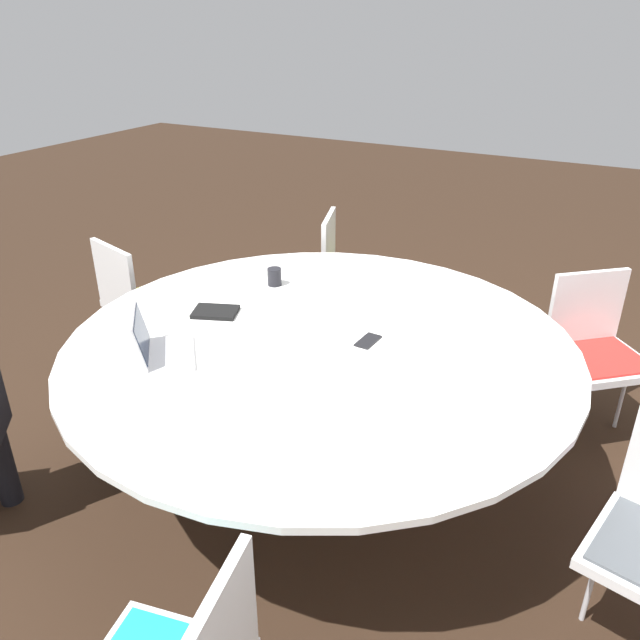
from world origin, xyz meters
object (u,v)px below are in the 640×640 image
(chair_3, at_px, (596,343))
(chair_5, at_px, (138,295))
(cell_phone, at_px, (368,341))
(laptop, at_px, (157,346))
(spiral_notebook, at_px, (216,312))
(chair_4, at_px, (347,266))
(coffee_cup, at_px, (274,277))

(chair_3, height_order, chair_5, same)
(chair_5, relative_size, cell_phone, 5.92)
(laptop, distance_m, spiral_notebook, 0.46)
(chair_3, xyz_separation_m, spiral_notebook, (1.01, -1.65, 0.23))
(chair_5, xyz_separation_m, spiral_notebook, (0.35, 0.86, 0.23))
(cell_phone, bearing_deg, chair_4, -150.68)
(chair_3, distance_m, cell_phone, 1.30)
(chair_5, bearing_deg, laptop, -25.46)
(spiral_notebook, distance_m, coffee_cup, 0.44)
(chair_3, xyz_separation_m, cell_phone, (0.93, -0.88, 0.23))
(chair_3, relative_size, spiral_notebook, 3.42)
(chair_3, xyz_separation_m, chair_4, (-0.36, -1.61, 0.00))
(spiral_notebook, bearing_deg, coffee_cup, 171.49)
(laptop, height_order, spiral_notebook, laptop)
(chair_4, relative_size, laptop, 2.21)
(chair_4, xyz_separation_m, spiral_notebook, (1.38, -0.04, 0.23))
(chair_3, distance_m, chair_4, 1.65)
(chair_4, bearing_deg, cell_phone, 10.88)
(laptop, height_order, coffee_cup, laptop)
(chair_5, distance_m, cell_phone, 1.67)
(laptop, bearing_deg, spiral_notebook, -35.49)
(coffee_cup, bearing_deg, cell_phone, 63.59)
(chair_5, height_order, cell_phone, chair_5)
(chair_5, bearing_deg, coffee_cup, 21.63)
(chair_4, distance_m, cell_phone, 1.50)
(chair_3, xyz_separation_m, laptop, (1.47, -1.61, 0.28))
(chair_3, xyz_separation_m, coffee_cup, (0.58, -1.59, 0.27))
(chair_5, xyz_separation_m, laptop, (0.81, 0.90, 0.28))
(laptop, xyz_separation_m, spiral_notebook, (-0.46, -0.04, -0.04))
(chair_3, xyz_separation_m, chair_5, (0.66, -2.51, 0.00))
(chair_4, height_order, laptop, laptop)
(chair_5, distance_m, laptop, 1.24)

